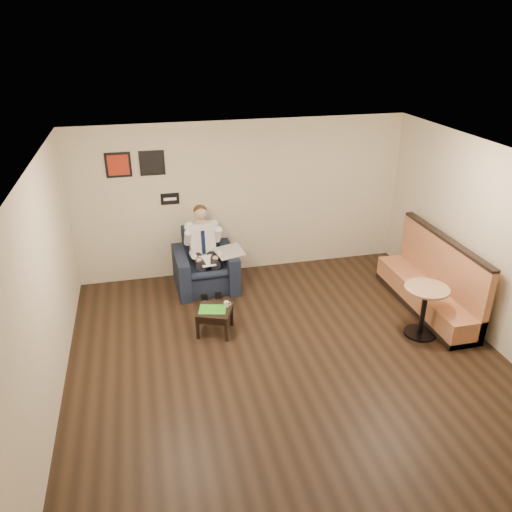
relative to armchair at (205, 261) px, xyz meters
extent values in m
plane|color=black|center=(0.81, -2.42, -0.50)|extent=(6.00, 6.00, 0.00)
cube|color=beige|center=(0.81, 0.58, 0.90)|extent=(6.00, 0.02, 2.80)
cube|color=beige|center=(0.81, -5.42, 0.90)|extent=(6.00, 0.02, 2.80)
cube|color=beige|center=(-2.19, -2.42, 0.90)|extent=(0.02, 6.00, 2.80)
cube|color=beige|center=(3.81, -2.42, 0.90)|extent=(0.02, 6.00, 2.80)
cube|color=white|center=(0.81, -2.42, 2.30)|extent=(6.00, 6.00, 0.02)
cube|color=black|center=(-0.49, 0.56, 1.00)|extent=(0.32, 0.02, 0.20)
cube|color=#AC2915|center=(-1.29, 0.56, 1.65)|extent=(0.42, 0.03, 0.42)
cube|color=black|center=(-0.74, 0.56, 1.65)|extent=(0.42, 0.03, 0.42)
cube|color=black|center=(0.00, 0.00, 0.00)|extent=(1.08, 1.08, 1.01)
cube|color=white|center=(0.01, -0.24, 0.12)|extent=(0.26, 0.35, 0.01)
cube|color=silver|center=(0.43, -0.09, 0.18)|extent=(0.49, 0.59, 0.01)
cube|color=black|center=(-0.07, -1.46, -0.31)|extent=(0.63, 0.63, 0.40)
cube|color=green|center=(-0.10, -1.47, -0.10)|extent=(0.45, 0.37, 0.01)
cylinder|color=white|center=(0.12, -1.43, -0.07)|extent=(0.09, 0.09, 0.08)
cube|color=black|center=(0.02, -1.35, -0.10)|extent=(0.14, 0.12, 0.01)
cube|color=#B36E45|center=(3.40, -1.56, 0.10)|extent=(0.57, 2.38, 1.22)
cylinder|color=tan|center=(2.94, -2.25, -0.10)|extent=(0.84, 0.84, 0.80)
camera|label=1|loc=(-0.95, -7.84, 3.78)|focal=35.00mm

